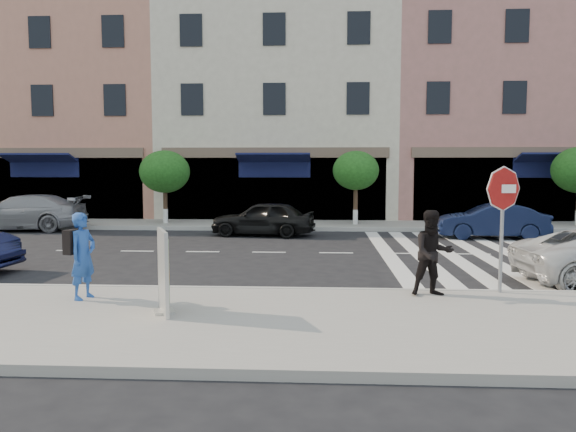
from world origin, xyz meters
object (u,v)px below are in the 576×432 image
object	(u,v)px
car_far_mid	(263,218)
car_far_right	(491,221)
stop_sign	(503,201)
walker	(433,253)
poster_board	(164,273)
photographer	(83,256)
car_far_left	(22,213)

from	to	relation	value
car_far_mid	car_far_right	bearing A→B (deg)	94.81
stop_sign	walker	xyz separation A→B (m)	(-1.36, -0.33, -0.97)
stop_sign	car_far_mid	size ratio (longest dim) A/B	0.64
poster_board	car_far_mid	size ratio (longest dim) A/B	0.37
car_far_right	walker	bearing A→B (deg)	-18.56
photographer	car_far_mid	size ratio (longest dim) A/B	0.42
walker	car_far_right	size ratio (longest dim) A/B	0.43
stop_sign	car_far_left	world-z (taller)	stop_sign
photographer	walker	distance (m)	6.46
walker	car_far_left	world-z (taller)	walker
walker	poster_board	bearing A→B (deg)	-170.47
poster_board	car_far_right	size ratio (longest dim) A/B	0.37
stop_sign	poster_board	distance (m)	6.42
walker	car_far_mid	world-z (taller)	walker
photographer	walker	bearing A→B (deg)	-66.61
car_far_right	poster_board	bearing A→B (deg)	-34.06
car_far_left	car_far_right	distance (m)	17.95
stop_sign	walker	size ratio (longest dim) A/B	1.51
walker	car_far_right	xyz separation A→B (m)	(3.98, 9.60, -0.33)
car_far_mid	car_far_right	xyz separation A→B (m)	(8.16, -0.34, -0.02)
poster_board	car_far_mid	bearing A→B (deg)	64.36
car_far_right	stop_sign	bearing A→B (deg)	-11.81
stop_sign	car_far_mid	xyz separation A→B (m)	(-5.55, 9.61, -1.28)
walker	poster_board	distance (m)	4.93
car_far_mid	walker	bearing A→B (deg)	30.01
stop_sign	car_far_left	xyz separation A→B (m)	(-15.28, 10.77, -1.21)
car_far_left	car_far_right	world-z (taller)	car_far_left
photographer	car_far_left	size ratio (longest dim) A/B	0.32
walker	car_far_left	xyz separation A→B (m)	(-13.91, 11.10, -0.24)
poster_board	car_far_left	size ratio (longest dim) A/B	0.28
stop_sign	poster_board	xyz separation A→B (m)	(-6.05, -1.83, -1.10)
walker	stop_sign	bearing A→B (deg)	5.54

